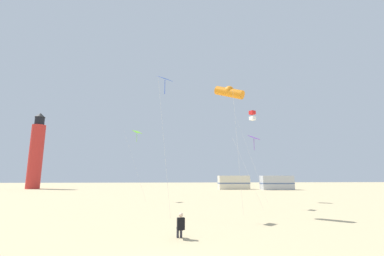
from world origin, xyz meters
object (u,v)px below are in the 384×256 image
at_px(kite_flyer_standing, 180,225).
at_px(kite_tube_orange, 229,92).
at_px(kite_diamond_blue, 165,84).
at_px(rv_van_cream, 234,183).
at_px(lighthouse_distant, 36,152).
at_px(kite_diamond_lime, 137,134).
at_px(rv_van_silver, 277,183).
at_px(kite_box_scarlet, 252,116).
at_px(kite_diamond_violet, 253,140).

distance_m(kite_flyer_standing, kite_tube_orange, 11.84).
relative_size(kite_diamond_blue, rv_van_cream, 1.58).
bearing_deg(lighthouse_distant, kite_diamond_lime, -47.53).
distance_m(kite_flyer_standing, rv_van_silver, 44.70).
relative_size(kite_tube_orange, kite_box_scarlet, 0.95).
xyz_separation_m(lighthouse_distant, rv_van_cream, (42.93, -4.85, -6.45)).
distance_m(kite_diamond_violet, rv_van_cream, 31.76).
height_order(kite_box_scarlet, kite_diamond_blue, kite_box_scarlet).
distance_m(kite_flyer_standing, kite_diamond_blue, 10.91).
relative_size(kite_diamond_violet, lighthouse_distant, 0.39).
bearing_deg(kite_diamond_violet, kite_diamond_lime, 147.68).
distance_m(kite_flyer_standing, rv_van_cream, 43.67).
bearing_deg(lighthouse_distant, rv_van_silver, -7.86).
height_order(lighthouse_distant, rv_van_silver, lighthouse_distant).
bearing_deg(rv_van_cream, kite_tube_orange, -104.20).
height_order(kite_diamond_blue, rv_van_silver, kite_diamond_blue).
height_order(kite_diamond_lime, rv_van_cream, kite_diamond_lime).
bearing_deg(kite_flyer_standing, rv_van_cream, -115.43).
bearing_deg(kite_flyer_standing, kite_diamond_lime, -84.60).
bearing_deg(kite_tube_orange, kite_flyer_standing, -119.79).
relative_size(lighthouse_distant, rv_van_cream, 2.59).
relative_size(kite_diamond_lime, rv_van_silver, 1.27).
height_order(kite_tube_orange, rv_van_cream, kite_tube_orange).
bearing_deg(rv_van_silver, kite_diamond_violet, -115.01).
bearing_deg(lighthouse_distant, kite_tube_orange, -48.93).
relative_size(kite_diamond_lime, kite_diamond_violet, 1.25).
bearing_deg(kite_tube_orange, kite_box_scarlet, 64.19).
height_order(kite_tube_orange, kite_diamond_blue, kite_diamond_blue).
height_order(kite_diamond_violet, rv_van_silver, kite_diamond_violet).
relative_size(kite_diamond_violet, kite_diamond_blue, 0.64).
relative_size(kite_box_scarlet, lighthouse_distant, 0.63).
bearing_deg(kite_tube_orange, kite_diamond_violet, 52.66).
bearing_deg(kite_tube_orange, rv_van_silver, 63.20).
height_order(kite_flyer_standing, kite_diamond_violet, kite_diamond_violet).
xyz_separation_m(kite_tube_orange, kite_diamond_blue, (-5.06, -0.84, 0.25)).
bearing_deg(rv_van_cream, kite_box_scarlet, -98.20).
bearing_deg(rv_van_silver, lighthouse_distant, 172.26).
xyz_separation_m(kite_box_scarlet, rv_van_silver, (11.44, 22.19, -8.60)).
distance_m(kite_box_scarlet, rv_van_cream, 26.07).
relative_size(kite_tube_orange, rv_van_silver, 1.56).
bearing_deg(kite_tube_orange, kite_diamond_blue, -170.58).
xyz_separation_m(kite_flyer_standing, kite_diamond_violet, (7.03, 10.94, 5.50)).
bearing_deg(rv_van_cream, lighthouse_distant, 172.52).
distance_m(kite_diamond_lime, kite_tube_orange, 14.58).
relative_size(kite_diamond_lime, kite_tube_orange, 0.82).
xyz_separation_m(kite_diamond_violet, kite_box_scarlet, (2.06, 6.57, 3.88)).
xyz_separation_m(kite_box_scarlet, kite_diamond_blue, (-10.18, -11.42, -0.38)).
height_order(kite_diamond_blue, lighthouse_distant, lighthouse_distant).
bearing_deg(rv_van_cream, kite_diamond_lime, -126.90).
height_order(lighthouse_distant, rv_van_cream, lighthouse_distant).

